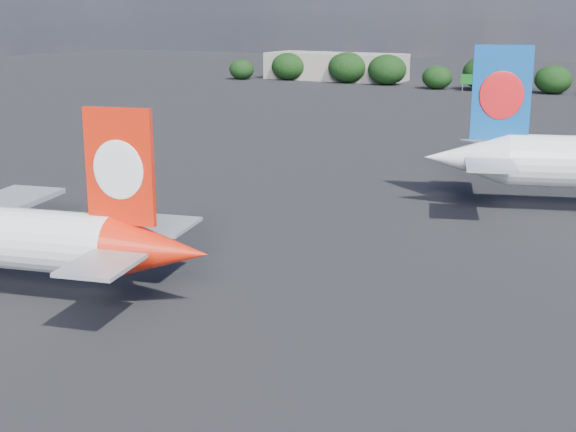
% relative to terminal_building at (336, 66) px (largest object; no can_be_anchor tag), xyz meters
% --- Properties ---
extents(ground, '(500.00, 500.00, 0.00)m').
position_rel_terminal_building_xyz_m(ground, '(65.00, -132.00, -4.00)').
color(ground, black).
rests_on(ground, ground).
extents(terminal_building, '(42.00, 16.00, 8.00)m').
position_rel_terminal_building_xyz_m(terminal_building, '(0.00, 0.00, 0.00)').
color(terminal_building, gray).
rests_on(terminal_building, ground).
extents(highway_sign, '(6.00, 0.30, 4.50)m').
position_rel_terminal_building_xyz_m(highway_sign, '(47.00, -16.00, -0.87)').
color(highway_sign, '#14671A').
rests_on(highway_sign, ground).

